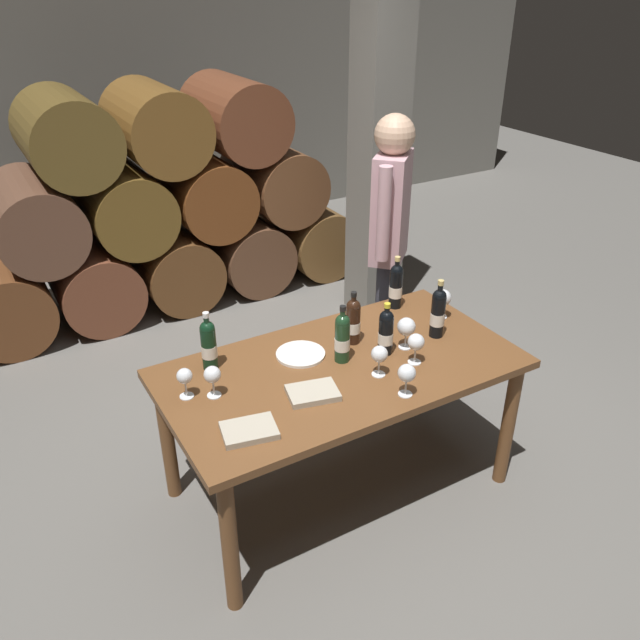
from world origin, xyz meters
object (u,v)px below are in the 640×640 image
wine_glass_4 (379,355)px  serving_plate (301,354)px  wine_bottle_1 (209,344)px  wine_bottle_3 (353,321)px  wine_glass_5 (185,377)px  leather_ledger (249,430)px  wine_glass_6 (416,343)px  wine_glass_1 (407,374)px  wine_glass_2 (406,327)px  dining_table (341,381)px  wine_glass_0 (212,376)px  wine_bottle_2 (438,312)px  wine_bottle_0 (386,332)px  tasting_notebook (313,393)px  wine_glass_3 (443,298)px  wine_bottle_4 (342,337)px  wine_bottle_5 (396,286)px  sommelier_presenting (390,229)px

wine_glass_4 → serving_plate: 0.42m
wine_bottle_1 → wine_bottle_3: 0.72m
wine_glass_5 → leather_ledger: size_ratio=0.66×
wine_glass_6 → serving_plate: bearing=142.9°
wine_glass_1 → wine_glass_2: 0.40m
dining_table → wine_bottle_1: wine_bottle_1 is taller
wine_glass_2 → wine_glass_5: wine_glass_2 is taller
wine_bottle_3 → wine_glass_6: (0.15, -0.31, -0.01)m
wine_glass_6 → wine_glass_1: bearing=-136.2°
wine_glass_0 → wine_glass_4: size_ratio=0.98×
wine_bottle_2 → wine_glass_1: wine_bottle_2 is taller
wine_bottle_0 → wine_glass_4: (-0.14, -0.14, -0.01)m
wine_bottle_0 → leather_ledger: wine_bottle_0 is taller
wine_bottle_3 → serving_plate: bearing=176.1°
tasting_notebook → wine_glass_5: bearing=164.1°
wine_glass_4 → wine_glass_5: (-0.83, 0.28, -0.01)m
wine_glass_3 → wine_glass_6: 0.50m
dining_table → wine_bottle_4: wine_bottle_4 is taller
wine_bottle_1 → wine_bottle_5: size_ratio=0.98×
leather_ledger → sommelier_presenting: sommelier_presenting is taller
wine_glass_3 → wine_glass_4: (-0.61, -0.29, -0.01)m
tasting_notebook → serving_plate: size_ratio=0.92×
wine_bottle_0 → wine_bottle_5: (0.33, 0.37, 0.01)m
wine_bottle_0 → wine_glass_0: size_ratio=1.81×
wine_glass_0 → sommelier_presenting: sommelier_presenting is taller
wine_bottle_3 → leather_ledger: size_ratio=1.27×
leather_ledger → wine_glass_2: bearing=24.8°
wine_glass_5 → wine_bottle_5: bearing=10.1°
wine_bottle_3 → wine_glass_0: bearing=-174.0°
wine_glass_0 → wine_bottle_5: bearing=13.5°
wine_glass_0 → wine_glass_4: (0.72, -0.23, 0.00)m
wine_bottle_1 → wine_glass_3: bearing=-7.3°
wine_bottle_0 → serving_plate: wine_bottle_0 is taller
wine_bottle_2 → leather_ledger: size_ratio=1.42×
sommelier_presenting → wine_bottle_5: bearing=-120.4°
dining_table → wine_glass_1: size_ratio=10.99×
wine_glass_3 → leather_ledger: (-1.31, -0.37, -0.10)m
wine_glass_4 → sommelier_presenting: bearing=52.4°
wine_bottle_2 → wine_bottle_5: bearing=89.0°
wine_glass_3 → serving_plate: bearing=177.1°
wine_bottle_4 → wine_glass_1: size_ratio=1.90×
wine_bottle_3 → wine_glass_6: 0.35m
wine_glass_5 → wine_bottle_4: bearing=-6.9°
wine_bottle_3 → serving_plate: wine_bottle_3 is taller
wine_glass_3 → leather_ledger: size_ratio=0.74×
wine_bottle_3 → wine_glass_1: bearing=-95.3°
dining_table → sommelier_presenting: size_ratio=0.99×
wine_bottle_3 → wine_glass_5: size_ratio=1.93×
wine_bottle_4 → wine_glass_3: bearing=7.9°
wine_glass_2 → wine_bottle_2: bearing=4.4°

